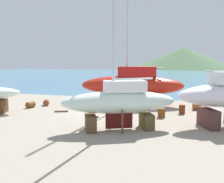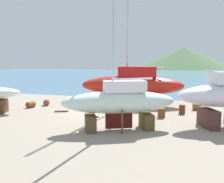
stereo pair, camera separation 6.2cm
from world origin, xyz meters
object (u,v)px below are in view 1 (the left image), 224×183
Objects in this scene: barrel_rust_far at (197,107)px; barrel_tipped_right at (30,105)px; sailboat_large_starboard at (120,102)px; sailboat_small_center at (132,84)px; barrel_rust_near at (161,113)px; barrel_tipped_left at (182,109)px; barrel_rust_mid at (46,103)px.

barrel_rust_far reaches higher than barrel_tipped_right.
sailboat_large_starboard is 12.28m from barrel_tipped_right.
sailboat_small_center is at bearing 24.31° from barrel_tipped_right.
barrel_tipped_left is at bearing 52.14° from barrel_rust_near.
sailboat_large_starboard is 15.92× the size of barrel_rust_far.
sailboat_large_starboard is at bearing -120.51° from barrel_tipped_left.
barrel_rust_far is at bearing -146.73° from sailboat_large_starboard.
barrel_rust_far is 16.60m from barrel_tipped_right.
barrel_rust_mid is at bearing 63.63° from barrel_tipped_right.
sailboat_large_starboard is at bearing -116.85° from barrel_rust_near.
sailboat_small_center is 9.41m from barrel_rust_mid.
barrel_rust_mid is at bearing 178.82° from barrel_tipped_left.
barrel_tipped_right is at bearing -116.37° from barrel_rust_mid.
barrel_tipped_left is at bearing -120.57° from barrel_rust_far.
sailboat_small_center reaches higher than barrel_rust_far.
sailboat_large_starboard is at bearing 87.74° from sailboat_small_center.
sailboat_large_starboard is 12.42m from barrel_rust_mid.
barrel_rust_mid is at bearing 169.27° from barrel_rust_near.
barrel_rust_mid is 1.85m from barrel_tipped_right.
sailboat_small_center is 24.91× the size of barrel_rust_far.
sailboat_small_center is at bearing 17.01° from barrel_rust_mid.
barrel_tipped_left is 0.94× the size of barrel_tipped_right.
barrel_rust_near is (2.38, 4.70, -1.58)m from sailboat_large_starboard.
barrel_rust_far is at bearing 59.43° from barrel_tipped_left.
barrel_rust_mid is at bearing -61.23° from sailboat_large_starboard.
barrel_rust_near is at bearing 116.16° from sailboat_small_center.
sailboat_small_center reaches higher than barrel_tipped_right.
barrel_rust_mid is 12.68m from barrel_rust_near.
barrel_tipped_left is 2.62m from barrel_rust_near.
barrel_tipped_left is at bearing 5.24° from barrel_tipped_right.
sailboat_small_center is 23.70× the size of barrel_tipped_left.
barrel_rust_near is 13.30m from barrel_tipped_right.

